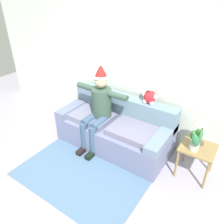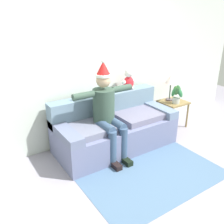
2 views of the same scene
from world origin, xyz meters
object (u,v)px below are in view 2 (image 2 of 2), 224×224
(table_lamp, at_px, (171,80))
(potted_plant, at_px, (177,94))
(teddy_bear, at_px, (129,80))
(person_seated, at_px, (107,110))
(side_table, at_px, (173,106))
(couch, at_px, (114,128))

(table_lamp, relative_size, potted_plant, 1.42)
(teddy_bear, distance_m, table_lamp, 0.94)
(teddy_bear, bearing_deg, person_seated, -149.02)
(side_table, height_order, table_lamp, table_lamp)
(table_lamp, xyz_separation_m, potted_plant, (-0.03, -0.20, -0.22))
(person_seated, bearing_deg, table_lamp, 10.23)
(person_seated, height_order, table_lamp, person_seated)
(side_table, distance_m, potted_plant, 0.30)
(side_table, bearing_deg, person_seated, -173.03)
(teddy_bear, height_order, table_lamp, teddy_bear)
(couch, distance_m, table_lamp, 1.55)
(teddy_bear, xyz_separation_m, table_lamp, (0.93, -0.14, -0.10))
(couch, xyz_separation_m, teddy_bear, (0.49, 0.28, 0.71))
(side_table, relative_size, table_lamp, 1.01)
(potted_plant, bearing_deg, table_lamp, 82.19)
(teddy_bear, bearing_deg, potted_plant, -20.88)
(teddy_bear, relative_size, potted_plant, 1.03)
(person_seated, height_order, side_table, person_seated)
(person_seated, distance_m, side_table, 1.73)
(teddy_bear, distance_m, side_table, 1.15)
(couch, distance_m, potted_plant, 1.45)
(person_seated, xyz_separation_m, table_lamp, (1.66, 0.30, 0.16))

